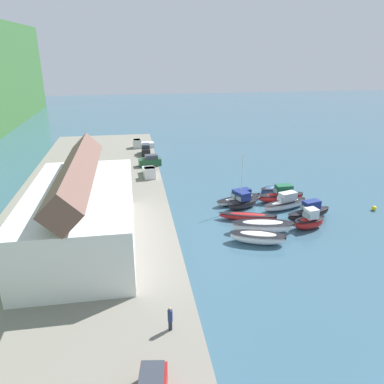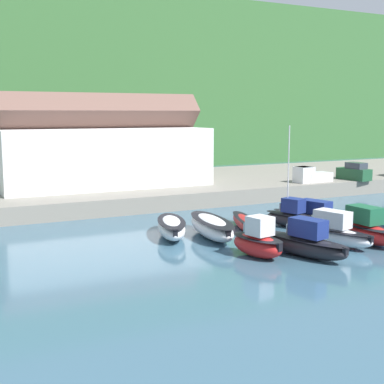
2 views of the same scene
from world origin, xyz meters
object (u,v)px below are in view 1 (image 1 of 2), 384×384
moored_boat_8 (281,196)px  dog_on_quay (139,140)px  moored_boat_3 (243,203)px  moored_boat_9 (272,191)px  pickup_truck_0 (149,172)px  parked_car_2 (146,150)px  moored_boat_5 (309,221)px  moored_boat_1 (263,226)px  mooring_buoy_0 (374,208)px  moored_boat_0 (258,237)px  moored_boat_6 (309,212)px  person_on_quay (170,318)px  parked_car_1 (150,161)px  moored_boat_4 (240,198)px  pickup_truck_1 (141,144)px  moored_boat_2 (248,217)px  moored_boat_7 (285,203)px

moored_boat_8 → dog_on_quay: moored_boat_8 is taller
moored_boat_3 → moored_boat_9: moored_boat_3 is taller
pickup_truck_0 → parked_car_2: bearing=-93.9°
moored_boat_5 → moored_boat_9: (12.29, 0.68, -0.18)m
moored_boat_1 → mooring_buoy_0: bearing=-67.4°
moored_boat_0 → moored_boat_9: moored_boat_9 is taller
moored_boat_6 → person_on_quay: person_on_quay is taller
moored_boat_3 → dog_on_quay: size_ratio=11.26×
moored_boat_9 → parked_car_1: bearing=38.0°
moored_boat_3 → dog_on_quay: (39.62, 14.37, 1.18)m
moored_boat_4 → pickup_truck_1: 34.81m
moored_boat_1 → pickup_truck_1: bearing=29.0°
dog_on_quay → parked_car_1: bearing=48.6°
moored_boat_4 → moored_boat_2: bearing=157.6°
moored_boat_4 → moored_boat_1: bearing=164.3°
moored_boat_1 → moored_boat_4: (10.18, 0.20, -0.07)m
moored_boat_5 → pickup_truck_1: (41.90, 20.90, 1.43)m
moored_boat_6 → moored_boat_8: moored_boat_8 is taller
moored_boat_8 → moored_boat_3: bearing=101.2°
moored_boat_2 → pickup_truck_1: 40.50m
moored_boat_2 → moored_boat_7: (3.00, -6.81, 0.38)m
parked_car_2 → moored_boat_4: bearing=119.5°
moored_boat_7 → dog_on_quay: moored_boat_7 is taller
pickup_truck_0 → moored_boat_6: bearing=137.3°
moored_boat_9 → pickup_truck_0: bearing=52.7°
moored_boat_5 → dog_on_quay: size_ratio=6.04×
moored_boat_1 → moored_boat_7: moored_boat_7 is taller
moored_boat_0 → moored_boat_5: 8.65m
moored_boat_3 → moored_boat_8: 6.95m
parked_car_1 → person_on_quay: 45.56m
moored_boat_4 → moored_boat_5: (-10.12, -6.78, 0.26)m
moored_boat_5 → pickup_truck_0: (20.75, 20.31, 1.43)m
pickup_truck_1 → mooring_buoy_0: 50.43m
pickup_truck_1 → dog_on_quay: (5.73, 0.38, -0.36)m
moored_boat_3 → moored_boat_8: bearing=-95.5°
moored_boat_9 → pickup_truck_0: 21.43m
moored_boat_8 → moored_boat_6: bearing=-169.0°
moored_boat_3 → parked_car_2: bearing=7.1°
parked_car_2 → dog_on_quay: (11.77, 1.13, -0.46)m
moored_boat_9 → moored_boat_6: bearing=178.2°
parked_car_1 → parked_car_2: same height
parked_car_1 → dog_on_quay: bearing=-2.3°
pickup_truck_1 → moored_boat_8: bearing=-150.0°
parked_car_2 → pickup_truck_1: size_ratio=0.89×
moored_boat_2 → moored_boat_4: moored_boat_4 is taller
moored_boat_3 → pickup_truck_1: bearing=4.1°
moored_boat_2 → moored_boat_3: size_ratio=0.95×
pickup_truck_1 → moored_boat_0: bearing=-166.8°
person_on_quay → moored_boat_1: bearing=-37.7°
moored_boat_1 → mooring_buoy_0: size_ratio=11.90×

